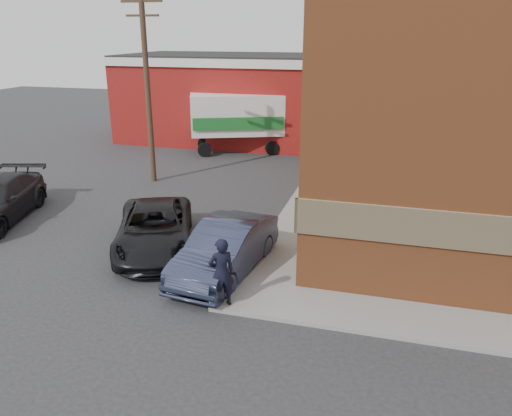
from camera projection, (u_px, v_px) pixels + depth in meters
The scene contains 8 objects.
ground at pixel (246, 283), 14.80m from camera, with size 90.00×90.00×0.00m, color #28282B.
sidewalk_west at pixel (315, 193), 22.79m from camera, with size 1.80×18.00×0.12m, color gray.
warehouse at pixel (246, 98), 33.52m from camera, with size 16.30×8.30×5.60m.
utility_pole at pixel (147, 83), 23.27m from camera, with size 2.00×0.26×9.00m.
man at pixel (221, 272), 13.08m from camera, with size 0.70×0.46×1.92m, color black.
sedan at pixel (225, 249), 15.18m from camera, with size 1.70×4.88×1.61m, color #2D334B.
suv_a at pixel (155, 229), 16.86m from camera, with size 2.49×5.39×1.50m, color black.
box_truck at pixel (248, 119), 30.06m from camera, with size 7.40×4.60×3.52m.
Camera 1 is at (3.85, -12.62, 7.07)m, focal length 35.00 mm.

